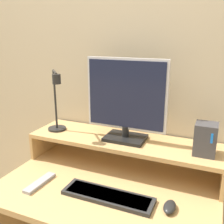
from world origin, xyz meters
TOP-DOWN VIEW (x-y plane):
  - wall_back at (0.00, 0.73)m, footprint 6.00×0.05m
  - desk at (0.00, 0.35)m, footprint 1.05×0.70m
  - monitor_shelf at (0.00, 0.55)m, footprint 1.05×0.29m
  - monitor at (0.01, 0.55)m, footprint 0.43×0.16m
  - desk_lamp at (-0.38, 0.50)m, footprint 0.17×0.19m
  - router_dock at (0.42, 0.53)m, footprint 0.10×0.10m
  - keyboard at (0.04, 0.24)m, footprint 0.42×0.12m
  - mouse at (0.32, 0.27)m, footprint 0.05×0.10m
  - remote_control at (-0.31, 0.21)m, footprint 0.06×0.19m

SIDE VIEW (x-z plane):
  - desk at x=0.00m, z-range 0.14..0.86m
  - remote_control at x=-0.31m, z-range 0.72..0.74m
  - keyboard at x=0.04m, z-range 0.72..0.74m
  - mouse at x=0.32m, z-range 0.72..0.75m
  - monitor_shelf at x=0.00m, z-range 0.78..0.94m
  - router_dock at x=0.42m, z-range 0.88..1.03m
  - desk_lamp at x=-0.38m, z-range 0.86..1.22m
  - monitor at x=0.01m, z-range 0.88..1.32m
  - wall_back at x=0.00m, z-range 0.00..2.50m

